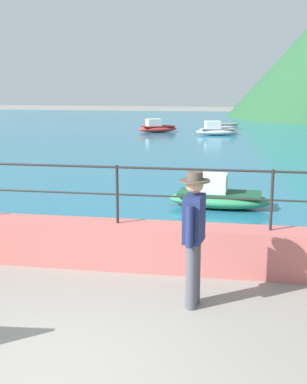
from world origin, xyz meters
TOP-DOWN VIEW (x-y plane):
  - ground_plane at (0.00, 0.00)m, footprint 120.00×120.00m
  - promenade_wall at (0.00, 3.20)m, footprint 20.00×0.56m
  - railing at (0.00, 3.20)m, footprint 18.44×0.04m
  - lake_water at (0.00, 25.84)m, footprint 64.00×44.32m
  - person_walking at (1.29, 1.94)m, footprint 0.38×0.57m
  - boat_0 at (0.44, 23.81)m, footprint 2.45×1.44m
  - boat_1 at (0.64, 27.08)m, footprint 2.37×2.13m
  - boat_4 at (-3.02, 24.96)m, footprint 2.45×1.88m
  - boat_6 at (1.34, 7.10)m, footprint 2.33×0.99m

SIDE VIEW (x-z plane):
  - ground_plane at x=0.00m, z-range 0.00..0.00m
  - lake_water at x=0.00m, z-range 0.00..0.06m
  - boat_1 at x=0.64m, z-range 0.08..0.44m
  - boat_0 at x=0.44m, z-range -0.05..0.71m
  - boat_4 at x=-3.02m, z-range -0.05..0.71m
  - boat_6 at x=1.34m, z-range -0.05..0.71m
  - promenade_wall at x=0.00m, z-range 0.00..0.70m
  - person_walking at x=1.29m, z-range 0.10..1.85m
  - railing at x=0.00m, z-range 0.89..1.79m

